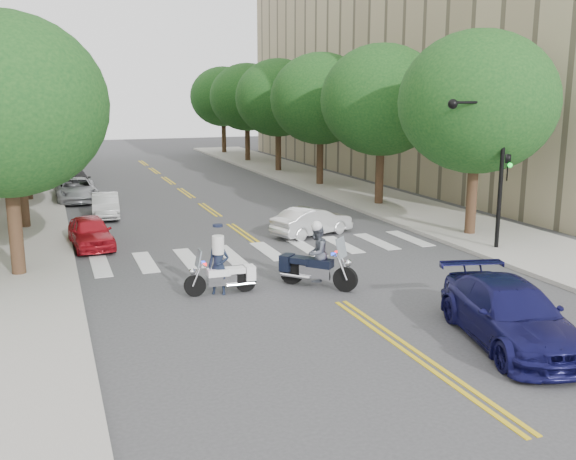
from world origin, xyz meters
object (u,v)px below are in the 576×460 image
motorcycle_police (315,258)px  officer_standing (219,266)px  motorcycle_parked (227,277)px  sedan_blue (510,314)px  convertible (312,221)px

motorcycle_police → officer_standing: 2.98m
officer_standing → motorcycle_parked: bearing=25.0°
motorcycle_police → motorcycle_parked: (-2.72, 0.36, -0.44)m
officer_standing → sedan_blue: size_ratio=0.34×
motorcycle_parked → officer_standing: 0.44m
motorcycle_police → convertible: (2.77, 6.87, -0.33)m
motorcycle_parked → convertible: motorcycle_parked is taller
motorcycle_police → sedan_blue: 6.42m
motorcycle_police → sedan_blue: motorcycle_police is taller
motorcycle_parked → sedan_blue: (5.36, -6.22, 0.24)m
sedan_blue → convertible: bearing=102.6°
officer_standing → motorcycle_police: bearing=18.9°
motorcycle_police → convertible: 7.41m
sedan_blue → motorcycle_police: bearing=127.5°
convertible → sedan_blue: size_ratio=0.72×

